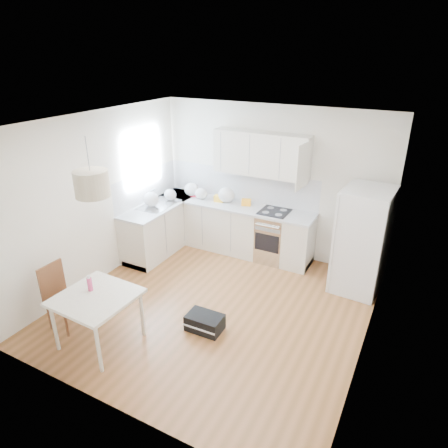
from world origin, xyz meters
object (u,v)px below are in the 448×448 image
refrigerator (363,240)px  gym_bag (205,322)px  dining_table (96,301)px  dining_chair (64,298)px

refrigerator → gym_bag: size_ratio=3.42×
dining_table → dining_chair: dining_chair is taller
refrigerator → dining_chair: refrigerator is taller
gym_bag → dining_table: bearing=-142.5°
dining_table → gym_bag: size_ratio=1.93×
refrigerator → gym_bag: 2.73m
refrigerator → dining_chair: 4.42m
dining_table → gym_bag: (1.06, 0.85, -0.53)m
dining_chair → gym_bag: (1.71, 0.81, -0.35)m
refrigerator → dining_chair: size_ratio=1.81×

